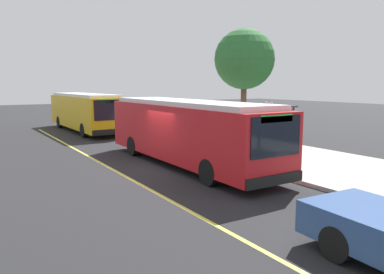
# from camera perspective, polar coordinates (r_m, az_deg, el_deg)

# --- Properties ---
(ground_plane) EXTENTS (120.00, 120.00, 0.00)m
(ground_plane) POSITION_cam_1_polar(r_m,az_deg,el_deg) (16.82, -3.95, -4.59)
(ground_plane) COLOR #232326
(sidewalk_curb) EXTENTS (44.00, 6.40, 0.15)m
(sidewalk_curb) POSITION_cam_1_polar(r_m,az_deg,el_deg) (20.27, 11.20, -2.34)
(sidewalk_curb) COLOR #A8A399
(sidewalk_curb) RESTS_ON ground_plane
(lane_stripe_center) EXTENTS (36.00, 0.14, 0.01)m
(lane_stripe_center) POSITION_cam_1_polar(r_m,az_deg,el_deg) (15.93, -10.97, -5.42)
(lane_stripe_center) COLOR #E0D64C
(lane_stripe_center) RESTS_ON ground_plane
(transit_bus_main) EXTENTS (11.39, 2.62, 2.95)m
(transit_bus_main) POSITION_cam_1_polar(r_m,az_deg,el_deg) (16.97, -0.87, 1.08)
(transit_bus_main) COLOR red
(transit_bus_main) RESTS_ON ground_plane
(transit_bus_second) EXTENTS (11.25, 2.75, 2.95)m
(transit_bus_second) POSITION_cam_1_polar(r_m,az_deg,el_deg) (30.64, -16.03, 3.87)
(transit_bus_second) COLOR gold
(transit_bus_second) RESTS_ON ground_plane
(bus_shelter) EXTENTS (2.90, 1.60, 2.48)m
(bus_shelter) POSITION_cam_1_polar(r_m,az_deg,el_deg) (19.99, 11.08, 2.85)
(bus_shelter) COLOR #333338
(bus_shelter) RESTS_ON sidewalk_curb
(waiting_bench) EXTENTS (1.60, 0.48, 0.95)m
(waiting_bench) POSITION_cam_1_polar(r_m,az_deg,el_deg) (19.98, 11.77, -0.88)
(waiting_bench) COLOR brown
(waiting_bench) RESTS_ON sidewalk_curb
(route_sign_post) EXTENTS (0.44, 0.08, 2.80)m
(route_sign_post) POSITION_cam_1_polar(r_m,az_deg,el_deg) (16.61, 11.54, 1.95)
(route_sign_post) COLOR #333338
(route_sign_post) RESTS_ON sidewalk_curb
(pedestrian_commuter) EXTENTS (0.24, 0.40, 1.69)m
(pedestrian_commuter) POSITION_cam_1_polar(r_m,az_deg,el_deg) (19.85, 7.39, 0.57)
(pedestrian_commuter) COLOR #282D47
(pedestrian_commuter) RESTS_ON sidewalk_curb
(street_tree_near_shelter) EXTENTS (3.74, 3.74, 6.94)m
(street_tree_near_shelter) POSITION_cam_1_polar(r_m,az_deg,el_deg) (23.92, 7.98, 11.60)
(street_tree_near_shelter) COLOR brown
(street_tree_near_shelter) RESTS_ON sidewalk_curb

